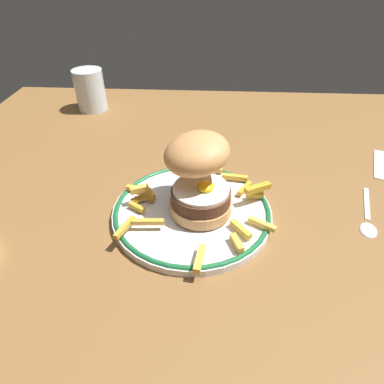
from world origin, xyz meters
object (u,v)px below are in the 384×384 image
object	(u,v)px
water_glass	(91,93)
spoon	(368,222)
burger	(198,173)
dinner_plate	(192,211)

from	to	relation	value
water_glass	spoon	world-z (taller)	water_glass
burger	water_glass	size ratio (longest dim) A/B	1.24
water_glass	dinner_plate	bearing A→B (deg)	-55.18
dinner_plate	spoon	distance (cm)	27.65
spoon	water_glass	bearing A→B (deg)	143.37
dinner_plate	burger	xyz separation A→B (cm)	(0.93, 0.46, 6.92)
dinner_plate	water_glass	size ratio (longest dim) A/B	2.49
spoon	dinner_plate	bearing A→B (deg)	178.63
water_glass	spoon	distance (cm)	70.26
dinner_plate	burger	size ratio (longest dim) A/B	2.01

